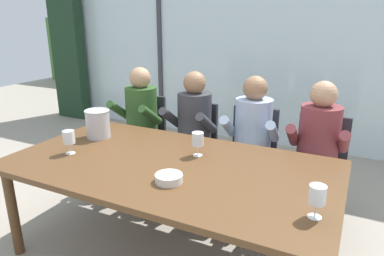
{
  "coord_description": "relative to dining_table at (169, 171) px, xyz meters",
  "views": [
    {
      "loc": [
        1.1,
        -1.88,
        1.67
      ],
      "look_at": [
        0.0,
        0.35,
        0.87
      ],
      "focal_mm": 32.44,
      "sensor_mm": 36.0,
      "label": 1
    }
  ],
  "objects": [
    {
      "name": "ground",
      "position": [
        0.0,
        1.0,
        -0.66
      ],
      "size": [
        14.0,
        14.0,
        0.0
      ],
      "primitive_type": "plane",
      "color": "#9E9384"
    },
    {
      "name": "window_glass_panel",
      "position": [
        0.0,
        2.67,
        0.64
      ],
      "size": [
        7.43,
        0.03,
        2.6
      ],
      "primitive_type": "cube",
      "color": "silver",
      "rests_on": "ground"
    },
    {
      "name": "window_mullion_left",
      "position": [
        -1.67,
        2.65,
        0.64
      ],
      "size": [
        0.06,
        0.06,
        2.6
      ],
      "primitive_type": "cube",
      "color": "#38383D",
      "rests_on": "ground"
    },
    {
      "name": "hillside_vineyard",
      "position": [
        0.0,
        6.26,
        0.17
      ],
      "size": [
        13.43,
        2.4,
        1.66
      ],
      "primitive_type": "cube",
      "color": "#477A38",
      "rests_on": "ground"
    },
    {
      "name": "curtain_heavy_drape",
      "position": [
        -3.36,
        2.49,
        0.64
      ],
      "size": [
        0.56,
        0.2,
        2.6
      ],
      "primitive_type": "cube",
      "color": "#1E3823",
      "rests_on": "ground"
    },
    {
      "name": "dining_table",
      "position": [
        0.0,
        0.0,
        0.0
      ],
      "size": [
        2.23,
        1.19,
        0.72
      ],
      "color": "brown",
      "rests_on": "ground"
    },
    {
      "name": "chair_near_curtain",
      "position": [
        -0.9,
        1.01,
        -0.15
      ],
      "size": [
        0.47,
        0.47,
        0.88
      ],
      "rotation": [
        0.0,
        0.0,
        0.08
      ],
      "color": "#232328",
      "rests_on": "ground"
    },
    {
      "name": "chair_left_of_center",
      "position": [
        -0.31,
        0.99,
        -0.15
      ],
      "size": [
        0.48,
        0.48,
        0.88
      ],
      "rotation": [
        0.0,
        0.0,
        -0.08
      ],
      "color": "#232328",
      "rests_on": "ground"
    },
    {
      "name": "chair_center",
      "position": [
        0.28,
        1.02,
        -0.15
      ],
      "size": [
        0.46,
        0.46,
        0.88
      ],
      "rotation": [
        0.0,
        0.0,
        0.04
      ],
      "color": "#232328",
      "rests_on": "ground"
    },
    {
      "name": "chair_right_of_center",
      "position": [
        0.87,
        1.03,
        -0.15
      ],
      "size": [
        0.45,
        0.45,
        0.88
      ],
      "rotation": [
        0.0,
        0.0,
        -0.02
      ],
      "color": "#232328",
      "rests_on": "ground"
    },
    {
      "name": "person_olive_shirt",
      "position": [
        -0.87,
        0.87,
        0.03
      ],
      "size": [
        0.47,
        0.61,
        1.2
      ],
      "rotation": [
        0.0,
        0.0,
        -0.02
      ],
      "color": "#2D5123",
      "rests_on": "ground"
    },
    {
      "name": "person_charcoal_jacket",
      "position": [
        -0.27,
        0.87,
        0.03
      ],
      "size": [
        0.47,
        0.62,
        1.2
      ],
      "rotation": [
        0.0,
        0.0,
        -0.05
      ],
      "color": "#38383D",
      "rests_on": "ground"
    },
    {
      "name": "person_pale_blue_shirt",
      "position": [
        0.31,
        0.87,
        0.03
      ],
      "size": [
        0.48,
        0.63,
        1.2
      ],
      "rotation": [
        0.0,
        0.0,
        0.07
      ],
      "color": "#9EB2D1",
      "rests_on": "ground"
    },
    {
      "name": "person_maroon_top",
      "position": [
        0.85,
        0.87,
        0.03
      ],
      "size": [
        0.47,
        0.62,
        1.2
      ],
      "rotation": [
        0.0,
        0.0,
        0.03
      ],
      "color": "brown",
      "rests_on": "ground"
    },
    {
      "name": "ice_bucket_primary",
      "position": [
        -0.79,
        0.21,
        0.18
      ],
      "size": [
        0.2,
        0.2,
        0.23
      ],
      "color": "#B7B7BC",
      "rests_on": "dining_table"
    },
    {
      "name": "tasting_bowl",
      "position": [
        0.14,
        -0.25,
        0.09
      ],
      "size": [
        0.17,
        0.17,
        0.05
      ],
      "primitive_type": "cylinder",
      "color": "silver",
      "rests_on": "dining_table"
    },
    {
      "name": "wine_glass_by_left_taster",
      "position": [
        -0.73,
        -0.17,
        0.18
      ],
      "size": [
        0.08,
        0.08,
        0.17
      ],
      "color": "silver",
      "rests_on": "dining_table"
    },
    {
      "name": "wine_glass_near_bucket",
      "position": [
        0.98,
        -0.26,
        0.18
      ],
      "size": [
        0.08,
        0.08,
        0.17
      ],
      "color": "silver",
      "rests_on": "dining_table"
    },
    {
      "name": "wine_glass_center_pour",
      "position": [
        0.12,
        0.21,
        0.18
      ],
      "size": [
        0.08,
        0.08,
        0.17
      ],
      "color": "silver",
      "rests_on": "dining_table"
    }
  ]
}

